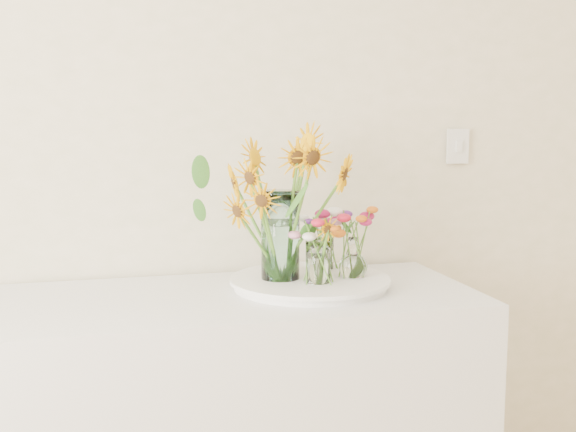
% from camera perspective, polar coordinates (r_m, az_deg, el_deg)
% --- Properties ---
extents(tray, '(0.45, 0.45, 0.02)m').
position_cam_1_polar(tray, '(2.14, 1.75, -5.36)').
color(tray, white).
rests_on(tray, counter).
extents(mason_jar, '(0.14, 0.14, 0.26)m').
position_cam_1_polar(mason_jar, '(2.10, -0.61, -1.58)').
color(mason_jar, '#B2EDE5').
rests_on(mason_jar, tray).
extents(sunflower_bouquet, '(0.82, 0.82, 0.46)m').
position_cam_1_polar(sunflower_bouquet, '(2.09, -0.62, 1.09)').
color(sunflower_bouquet, '#E39C04').
rests_on(sunflower_bouquet, tray).
extents(small_vase_a, '(0.09, 0.09, 0.12)m').
position_cam_1_polar(small_vase_a, '(2.07, 2.40, -3.74)').
color(small_vase_a, white).
rests_on(small_vase_a, tray).
extents(wildflower_posy_a, '(0.20, 0.20, 0.21)m').
position_cam_1_polar(wildflower_posy_a, '(2.06, 2.41, -2.51)').
color(wildflower_posy_a, '#CD5E11').
rests_on(wildflower_posy_a, tray).
extents(small_vase_b, '(0.11, 0.11, 0.12)m').
position_cam_1_polar(small_vase_b, '(2.15, 5.18, -3.32)').
color(small_vase_b, white).
rests_on(small_vase_b, tray).
extents(wildflower_posy_b, '(0.20, 0.20, 0.21)m').
position_cam_1_polar(wildflower_posy_b, '(2.14, 5.20, -2.13)').
color(wildflower_posy_b, '#CD5E11').
rests_on(wildflower_posy_b, tray).
extents(small_vase_c, '(0.07, 0.07, 0.10)m').
position_cam_1_polar(small_vase_c, '(2.26, 2.89, -3.03)').
color(small_vase_c, white).
rests_on(small_vase_c, tray).
extents(wildflower_posy_c, '(0.20, 0.20, 0.19)m').
position_cam_1_polar(wildflower_posy_c, '(2.25, 2.89, -1.90)').
color(wildflower_posy_c, '#CD5E11').
rests_on(wildflower_posy_c, tray).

